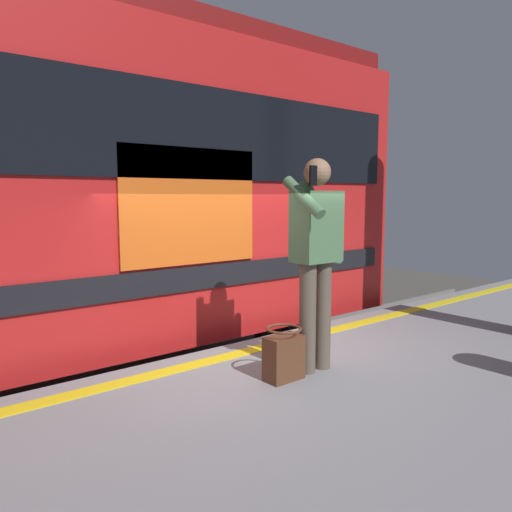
# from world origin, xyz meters

# --- Properties ---
(ground_plane) EXTENTS (23.40, 23.40, 0.00)m
(ground_plane) POSITION_xyz_m (0.00, 0.00, 0.00)
(ground_plane) COLOR #4C4742
(platform) EXTENTS (13.44, 3.66, 1.02)m
(platform) POSITION_xyz_m (0.00, 1.83, 0.51)
(platform) COLOR gray
(platform) RESTS_ON ground
(safety_line) EXTENTS (13.17, 0.16, 0.01)m
(safety_line) POSITION_xyz_m (0.00, 0.30, 1.03)
(safety_line) COLOR yellow
(safety_line) RESTS_ON platform
(track_rail_near) EXTENTS (17.48, 0.08, 0.16)m
(track_rail_near) POSITION_xyz_m (0.00, -1.08, 0.08)
(track_rail_near) COLOR slate
(track_rail_near) RESTS_ON ground
(track_rail_far) EXTENTS (17.48, 0.08, 0.16)m
(track_rail_far) POSITION_xyz_m (0.00, -2.52, 0.08)
(track_rail_far) COLOR slate
(track_rail_far) RESTS_ON ground
(passenger) EXTENTS (0.57, 0.55, 1.76)m
(passenger) POSITION_xyz_m (-0.08, 1.03, 2.07)
(passenger) COLOR brown
(passenger) RESTS_ON platform
(handbag) EXTENTS (0.31, 0.28, 0.43)m
(handbag) POSITION_xyz_m (0.28, 1.04, 1.22)
(handbag) COLOR #59331E
(handbag) RESTS_ON platform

